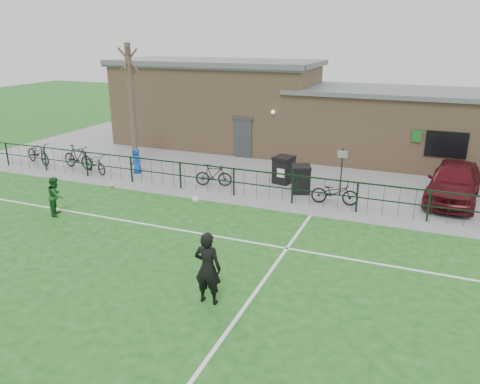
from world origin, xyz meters
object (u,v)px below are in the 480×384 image
at_px(wheelie_bin_left, 284,170).
at_px(bicycle_b, 78,157).
at_px(sign_post, 341,172).
at_px(spectator_child, 137,161).
at_px(bicycle_a, 38,153).
at_px(ball_ground, 112,185).
at_px(bare_tree, 132,106).
at_px(wheelie_bin_right, 301,180).
at_px(bicycle_d, 214,175).
at_px(car_maroon, 454,182).
at_px(bicycle_e, 335,192).
at_px(bicycle_c, 95,164).
at_px(outfield_player, 56,196).

xyz_separation_m(wheelie_bin_left, bicycle_b, (-10.11, -1.63, 0.02)).
distance_m(sign_post, spectator_child, 9.69).
bearing_deg(bicycle_b, sign_post, -78.14).
distance_m(bicycle_a, ball_ground, 6.16).
bearing_deg(sign_post, bare_tree, 175.53).
xyz_separation_m(wheelie_bin_right, bicycle_d, (-3.78, -0.58, -0.06)).
bearing_deg(bicycle_b, bicycle_a, 98.73).
bearing_deg(spectator_child, bicycle_a, -152.34).
height_order(wheelie_bin_left, car_maroon, car_maroon).
relative_size(bicycle_e, spectator_child, 1.51).
relative_size(bare_tree, bicycle_c, 3.41).
bearing_deg(bare_tree, car_maroon, 0.97).
relative_size(wheelie_bin_right, bicycle_e, 0.59).
distance_m(car_maroon, outfield_player, 15.38).
bearing_deg(outfield_player, spectator_child, -24.42).
bearing_deg(bare_tree, wheelie_bin_right, -6.76).
bearing_deg(bicycle_e, bicycle_b, 82.81).
relative_size(bicycle_d, bicycle_e, 0.88).
relative_size(bare_tree, bicycle_b, 3.09).
bearing_deg(car_maroon, bicycle_d, -162.24).
bearing_deg(spectator_child, ball_ground, -61.70).
xyz_separation_m(wheelie_bin_right, bicycle_b, (-11.18, -0.60, 0.04)).
distance_m(wheelie_bin_right, bicycle_e, 1.84).
height_order(bicycle_d, bicycle_e, bicycle_d).
distance_m(sign_post, car_maroon, 4.43).
distance_m(wheelie_bin_right, bicycle_d, 3.82).
bearing_deg(spectator_child, bicycle_d, 16.97).
xyz_separation_m(spectator_child, outfield_player, (0.35, -5.70, 0.10)).
height_order(wheelie_bin_right, bicycle_c, wheelie_bin_right).
distance_m(car_maroon, bicycle_c, 15.97).
distance_m(bicycle_a, bicycle_b, 2.53).
bearing_deg(bicycle_c, outfield_player, -134.71).
relative_size(wheelie_bin_left, ball_ground, 5.78).
bearing_deg(bicycle_a, bare_tree, -51.83).
distance_m(wheelie_bin_left, bicycle_a, 12.75).
height_order(car_maroon, spectator_child, car_maroon).
relative_size(wheelie_bin_left, bicycle_d, 0.70).
bearing_deg(wheelie_bin_right, outfield_player, -163.24).
bearing_deg(ball_ground, bicycle_d, 24.41).
distance_m(bicycle_c, outfield_player, 5.41).
distance_m(wheelie_bin_left, bicycle_c, 9.05).
bearing_deg(spectator_child, bare_tree, 149.42).
relative_size(wheelie_bin_right, car_maroon, 0.24).
height_order(bicycle_c, ball_ground, bicycle_c).
height_order(wheelie_bin_right, bicycle_e, wheelie_bin_right).
height_order(sign_post, spectator_child, sign_post).
bearing_deg(spectator_child, wheelie_bin_right, 23.82).
distance_m(bicycle_b, ball_ground, 3.84).
bearing_deg(bicycle_a, bicycle_e, -72.33).
bearing_deg(bare_tree, bicycle_b, -143.31).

